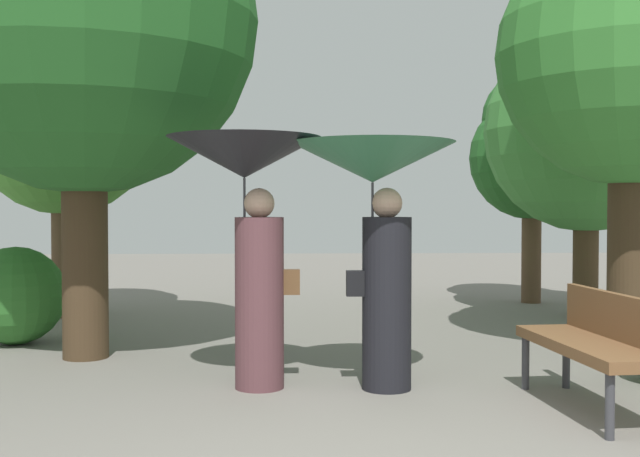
# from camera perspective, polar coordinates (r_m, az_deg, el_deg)

# --- Properties ---
(person_left) EXTENTS (1.23, 1.23, 2.00)m
(person_left) POSITION_cam_1_polar(r_m,az_deg,el_deg) (6.14, -5.25, 1.98)
(person_left) COLOR #563338
(person_left) RESTS_ON ground
(person_right) EXTENTS (1.30, 1.30, 1.96)m
(person_right) POSITION_cam_1_polar(r_m,az_deg,el_deg) (6.10, 4.21, 1.92)
(person_right) COLOR black
(person_right) RESTS_ON ground
(park_bench) EXTENTS (0.62, 1.54, 0.83)m
(park_bench) POSITION_cam_1_polar(r_m,az_deg,el_deg) (5.87, 19.78, -7.68)
(park_bench) COLOR #38383D
(park_bench) RESTS_ON ground
(tree_near_left) EXTENTS (2.41, 2.41, 4.20)m
(tree_near_left) POSITION_cam_1_polar(r_m,az_deg,el_deg) (10.74, -18.43, 8.55)
(tree_near_left) COLOR brown
(tree_near_left) RESTS_ON ground
(tree_near_right) EXTENTS (2.57, 2.57, 4.75)m
(tree_near_right) POSITION_cam_1_polar(r_m,az_deg,el_deg) (8.26, 21.98, 13.55)
(tree_near_right) COLOR #42301E
(tree_near_right) RESTS_ON ground
(tree_mid_right) EXTENTS (2.66, 2.66, 4.16)m
(tree_mid_right) POSITION_cam_1_polar(r_m,az_deg,el_deg) (10.77, 19.13, 7.96)
(tree_mid_right) COLOR #4C3823
(tree_mid_right) RESTS_ON ground
(tree_far_back) EXTENTS (1.87, 1.87, 3.52)m
(tree_far_back) POSITION_cam_1_polar(r_m,az_deg,el_deg) (12.09, 15.41, 5.91)
(tree_far_back) COLOR brown
(tree_far_back) RESTS_ON ground
(bush_path_left) EXTENTS (1.03, 1.03, 1.03)m
(bush_path_left) POSITION_cam_1_polar(r_m,az_deg,el_deg) (8.75, -21.56, -4.62)
(bush_path_left) COLOR #2D6B28
(bush_path_left) RESTS_ON ground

